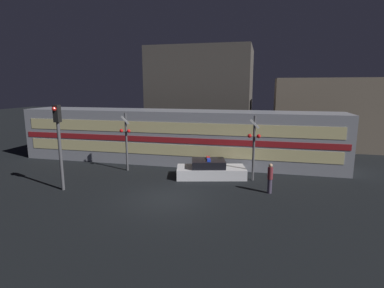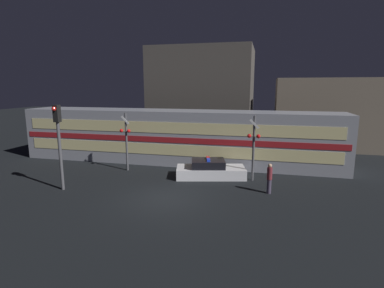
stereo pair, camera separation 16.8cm
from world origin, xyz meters
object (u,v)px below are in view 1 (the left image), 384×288
object	(u,v)px
police_car	(210,170)
traffic_light_corner	(59,137)
pedestrian	(270,178)
train	(176,137)
crossing_signal_near	(254,145)

from	to	relation	value
police_car	traffic_light_corner	bearing A→B (deg)	-164.41
police_car	pedestrian	size ratio (longest dim) A/B	2.79
train	traffic_light_corner	bearing A→B (deg)	-119.87
train	traffic_light_corner	size ratio (longest dim) A/B	5.08
crossing_signal_near	traffic_light_corner	xyz separation A→B (m)	(-10.02, -4.10, 0.78)
train	pedestrian	distance (m)	8.64
train	police_car	world-z (taller)	train
train	pedestrian	world-z (taller)	train
police_car	pedestrian	xyz separation A→B (m)	(3.54, -2.10, 0.37)
police_car	traffic_light_corner	xyz separation A→B (m)	(-7.43, -4.18, 2.50)
police_car	train	bearing A→B (deg)	120.44
crossing_signal_near	police_car	bearing A→B (deg)	178.33
police_car	pedestrian	distance (m)	4.13
police_car	crossing_signal_near	size ratio (longest dim) A/B	1.16
pedestrian	police_car	bearing A→B (deg)	149.30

